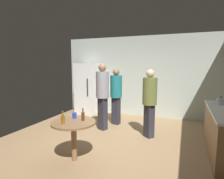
# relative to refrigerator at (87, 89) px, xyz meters

# --- Properties ---
(ground_plane) EXTENTS (5.20, 5.20, 0.10)m
(ground_plane) POSITION_rel_refrigerator_xyz_m (1.78, -2.20, -0.95)
(ground_plane) COLOR #9E7C56
(wall_back) EXTENTS (5.32, 0.06, 2.70)m
(wall_back) POSITION_rel_refrigerator_xyz_m (1.78, 0.43, 0.45)
(wall_back) COLOR beige
(wall_back) RESTS_ON ground_plane
(refrigerator) EXTENTS (0.70, 0.68, 1.80)m
(refrigerator) POSITION_rel_refrigerator_xyz_m (0.00, 0.00, 0.00)
(refrigerator) COLOR white
(refrigerator) RESTS_ON ground_plane
(kettle) EXTENTS (0.24, 0.17, 0.18)m
(kettle) POSITION_rel_refrigerator_xyz_m (4.01, -1.35, 0.07)
(kettle) COLOR #B2B2B7
(kettle) RESTS_ON kitchen_counter
(foreground_table) EXTENTS (0.80, 0.80, 0.73)m
(foreground_table) POSITION_rel_refrigerator_xyz_m (1.44, -3.11, -0.27)
(foreground_table) COLOR olive
(foreground_table) RESTS_ON ground_plane
(beer_bottle_amber) EXTENTS (0.06, 0.06, 0.23)m
(beer_bottle_amber) POSITION_rel_refrigerator_xyz_m (1.35, -3.29, -0.08)
(beer_bottle_amber) COLOR #8C5919
(beer_bottle_amber) RESTS_ON foreground_table
(beer_bottle_brown) EXTENTS (0.06, 0.06, 0.23)m
(beer_bottle_brown) POSITION_rel_refrigerator_xyz_m (1.56, -2.98, -0.08)
(beer_bottle_brown) COLOR #593314
(beer_bottle_brown) RESTS_ON foreground_table
(plastic_cup_blue) EXTENTS (0.08, 0.08, 0.11)m
(plastic_cup_blue) POSITION_rel_refrigerator_xyz_m (1.34, -2.92, -0.11)
(plastic_cup_blue) COLOR blue
(plastic_cup_blue) RESTS_ON foreground_table
(person_in_teal_shirt) EXTENTS (0.39, 0.39, 1.63)m
(person_in_teal_shirt) POSITION_rel_refrigerator_xyz_m (1.41, -0.81, 0.05)
(person_in_teal_shirt) COLOR #2D2D38
(person_in_teal_shirt) RESTS_ON ground_plane
(person_in_olive_shirt) EXTENTS (0.48, 0.48, 1.64)m
(person_in_olive_shirt) POSITION_rel_refrigerator_xyz_m (2.51, -1.48, 0.06)
(person_in_olive_shirt) COLOR #2D2D38
(person_in_olive_shirt) RESTS_ON ground_plane
(person_in_gray_shirt) EXTENTS (0.44, 0.44, 1.78)m
(person_in_gray_shirt) POSITION_rel_refrigerator_xyz_m (1.24, -1.39, 0.15)
(person_in_gray_shirt) COLOR #2D2D38
(person_in_gray_shirt) RESTS_ON ground_plane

